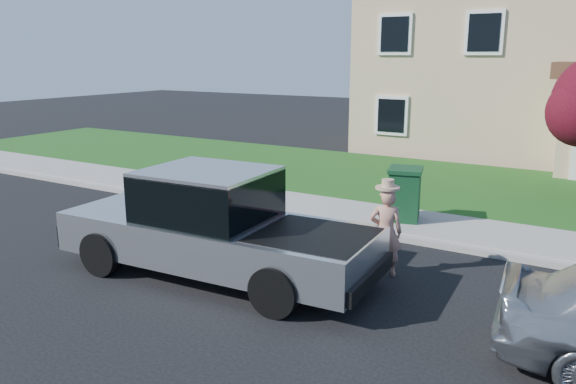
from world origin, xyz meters
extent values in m
plane|color=black|center=(0.00, 0.00, 0.00)|extent=(80.00, 80.00, 0.00)
cube|color=gray|center=(1.00, 2.90, 0.06)|extent=(40.00, 0.20, 0.12)
cube|color=gray|center=(1.00, 4.00, 0.07)|extent=(40.00, 2.00, 0.15)
cube|color=#164F18|center=(1.00, 8.50, 0.05)|extent=(40.00, 7.00, 0.10)
cube|color=tan|center=(0.00, 17.00, 3.20)|extent=(8.00, 9.00, 6.40)
cube|color=white|center=(-2.20, 12.45, 4.60)|extent=(1.30, 0.10, 1.50)
cube|color=white|center=(1.00, 12.45, 4.60)|extent=(1.30, 0.10, 1.50)
cube|color=black|center=(-2.20, 12.45, 1.60)|extent=(1.30, 0.10, 1.50)
cylinder|color=black|center=(-2.30, -1.65, 0.40)|extent=(0.81, 0.34, 0.80)
cylinder|color=black|center=(-2.40, 0.19, 0.40)|extent=(0.81, 0.34, 0.80)
cylinder|color=black|center=(1.25, -1.45, 0.40)|extent=(0.81, 0.34, 0.80)
cylinder|color=black|center=(1.15, 0.38, 0.40)|extent=(0.81, 0.34, 0.80)
cube|color=silver|center=(-0.50, -0.63, 0.69)|extent=(5.79, 2.31, 0.72)
cube|color=black|center=(-0.65, -0.64, 1.45)|extent=(2.20, 1.97, 0.85)
cube|color=silver|center=(-0.65, -0.64, 1.89)|extent=(2.20, 1.97, 0.08)
cube|color=black|center=(1.40, -0.52, 1.03)|extent=(1.89, 1.79, 0.06)
cube|color=black|center=(-3.37, -0.78, 0.55)|extent=(0.22, 1.90, 0.40)
cube|color=black|center=(2.37, -0.47, 0.50)|extent=(0.22, 1.90, 0.25)
cube|color=black|center=(-1.51, 0.40, 1.35)|extent=(0.13, 0.23, 0.18)
imported|color=tan|center=(2.06, 0.94, 0.80)|extent=(0.68, 0.56, 1.60)
cylinder|color=tan|center=(2.06, 0.94, 1.62)|extent=(0.43, 0.43, 0.04)
cylinder|color=tan|center=(2.06, 0.94, 1.69)|extent=(0.21, 0.21, 0.15)
cube|color=#0F391C|center=(1.33, 4.01, 0.71)|extent=(0.85, 0.93, 1.12)
cube|color=#0F391C|center=(1.33, 4.01, 1.32)|extent=(0.93, 1.01, 0.09)
camera|label=1|loc=(5.43, -8.09, 3.85)|focal=35.00mm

